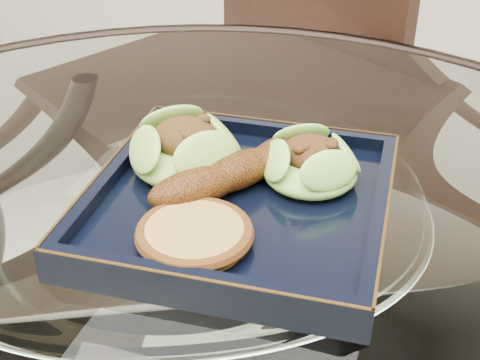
% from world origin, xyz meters
% --- Properties ---
extents(dining_chair, '(0.56, 0.56, 0.97)m').
position_xyz_m(dining_chair, '(-0.12, 0.54, 0.54)').
color(dining_chair, black).
rests_on(dining_chair, ground).
extents(navy_plate, '(0.30, 0.30, 0.02)m').
position_xyz_m(navy_plate, '(0.04, 0.05, 0.77)').
color(navy_plate, black).
rests_on(navy_plate, dining_table).
extents(lettuce_wrap_left, '(0.14, 0.14, 0.04)m').
position_xyz_m(lettuce_wrap_left, '(-0.03, 0.08, 0.80)').
color(lettuce_wrap_left, '#5E9A2C').
rests_on(lettuce_wrap_left, navy_plate).
extents(lettuce_wrap_right, '(0.11, 0.11, 0.03)m').
position_xyz_m(lettuce_wrap_right, '(0.09, 0.10, 0.80)').
color(lettuce_wrap_right, '#5DA630').
rests_on(lettuce_wrap_right, navy_plate).
extents(roasted_plantain, '(0.13, 0.17, 0.03)m').
position_xyz_m(roasted_plantain, '(0.03, 0.07, 0.80)').
color(roasted_plantain, '#582A09').
rests_on(roasted_plantain, navy_plate).
extents(crumb_patty, '(0.09, 0.09, 0.02)m').
position_xyz_m(crumb_patty, '(0.03, -0.03, 0.79)').
color(crumb_patty, '#B2883B').
rests_on(crumb_patty, navy_plate).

